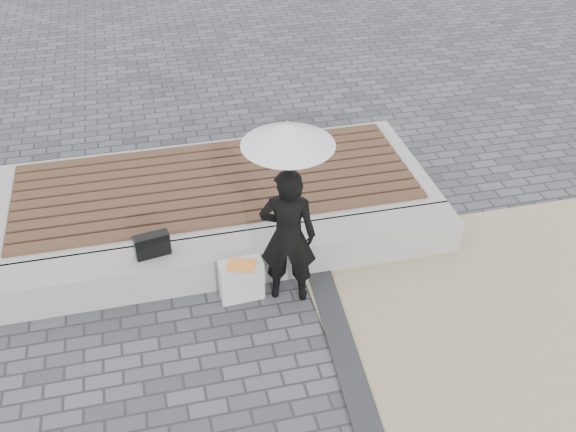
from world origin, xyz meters
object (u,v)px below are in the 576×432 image
object	(u,v)px
seating_ledge	(233,260)
parasol	(288,134)
woman	(288,236)
canvas_tote	(241,280)
handbag	(152,245)

from	to	relation	value
seating_ledge	parasol	bearing A→B (deg)	-42.83
woman	canvas_tote	world-z (taller)	woman
seating_ledge	woman	xyz separation A→B (m)	(0.48, -0.45, 0.56)
handbag	woman	bearing A→B (deg)	-29.83
woman	handbag	bearing A→B (deg)	-2.69
seating_ledge	handbag	distance (m)	0.87
woman	canvas_tote	bearing A→B (deg)	8.36
seating_ledge	parasol	distance (m)	1.80
parasol	handbag	distance (m)	1.93
parasol	canvas_tote	bearing A→B (deg)	170.88
seating_ledge	canvas_tote	distance (m)	0.37
woman	parasol	bearing A→B (deg)	-0.00
seating_ledge	canvas_tote	xyz separation A→B (m)	(0.02, -0.37, 0.03)
woman	handbag	size ratio (longest dim) A/B	4.29
parasol	handbag	size ratio (longest dim) A/B	3.05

